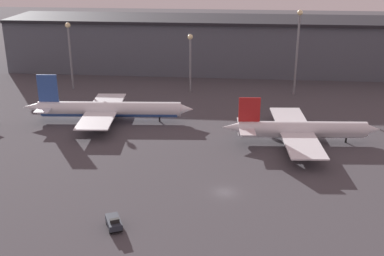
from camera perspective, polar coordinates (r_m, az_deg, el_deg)
The scene contains 8 objects.
ground at distance 99.86m, azimuth 3.90°, elevation -7.60°, with size 600.00×600.00×0.00m, color #423F44.
terminal_building at distance 194.58m, azimuth 4.89°, elevation 9.82°, with size 176.72×27.66×20.86m.
airplane_1 at distance 139.51m, azimuth -9.97°, elevation 2.19°, with size 48.98×32.31×13.69m.
airplane_2 at distance 125.68m, azimuth 12.70°, elevation -0.20°, with size 40.46×36.38×11.91m.
service_vehicle_0 at distance 88.55m, azimuth -9.25°, elevation -10.98°, with size 4.15×5.42×2.59m.
lamp_post_0 at distance 172.24m, azimuth -14.30°, elevation 9.30°, with size 1.80×1.80×23.11m.
lamp_post_1 at distance 163.63m, azimuth -0.21°, elevation 8.70°, with size 1.80×1.80×19.85m.
lamp_post_2 at distance 163.19m, azimuth 12.42°, elevation 9.85°, with size 1.80×1.80×28.21m.
Camera 1 is at (1.45, -87.81, 47.54)m, focal length 45.00 mm.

